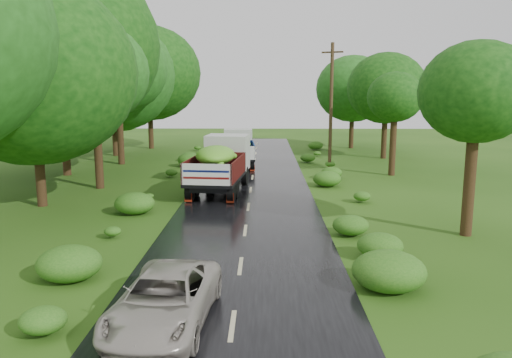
{
  "coord_description": "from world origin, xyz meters",
  "views": [
    {
      "loc": [
        0.73,
        -10.86,
        5.46
      ],
      "look_at": [
        0.39,
        10.03,
        1.7
      ],
      "focal_mm": 35.0,
      "sensor_mm": 36.0,
      "label": 1
    }
  ],
  "objects_px": {
    "truck_far": "(238,146)",
    "car": "(165,299)",
    "utility_pole": "(331,105)",
    "truck_near": "(221,161)"
  },
  "relations": [
    {
      "from": "truck_far",
      "to": "car",
      "type": "bearing_deg",
      "value": -94.54
    },
    {
      "from": "truck_far",
      "to": "utility_pole",
      "type": "height_order",
      "value": "utility_pole"
    },
    {
      "from": "utility_pole",
      "to": "truck_far",
      "type": "bearing_deg",
      "value": -165.16
    },
    {
      "from": "truck_far",
      "to": "car",
      "type": "relative_size",
      "value": 1.37
    },
    {
      "from": "truck_near",
      "to": "truck_far",
      "type": "distance_m",
      "value": 9.09
    },
    {
      "from": "car",
      "to": "truck_far",
      "type": "bearing_deg",
      "value": 93.39
    },
    {
      "from": "utility_pole",
      "to": "truck_near",
      "type": "bearing_deg",
      "value": -106.2
    },
    {
      "from": "truck_near",
      "to": "truck_far",
      "type": "relative_size",
      "value": 1.15
    },
    {
      "from": "truck_near",
      "to": "utility_pole",
      "type": "distance_m",
      "value": 10.89
    },
    {
      "from": "truck_near",
      "to": "car",
      "type": "xyz_separation_m",
      "value": [
        0.03,
        -15.82,
        -0.98
      ]
    }
  ]
}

